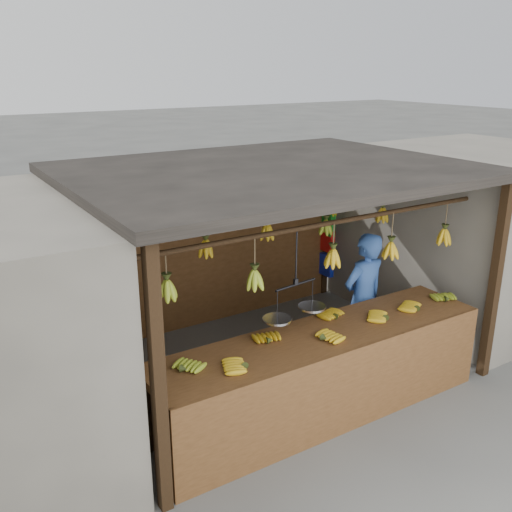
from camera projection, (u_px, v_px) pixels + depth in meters
ground at (269, 365)px, 6.88m from camera, size 80.00×80.00×0.00m
stall at (255, 200)px, 6.51m from camera, size 4.30×3.30×2.40m
neighbor_right at (475, 230)px, 8.32m from camera, size 3.00×3.00×2.30m
counter at (331, 356)px, 5.61m from camera, size 3.65×0.83×0.96m
hanging_bananas at (270, 236)px, 6.37m from camera, size 3.57×2.25×0.38m
balance_scale at (295, 309)px, 5.50m from camera, size 0.73×0.33×0.86m
vendor at (363, 299)px, 6.71m from camera, size 0.62×0.42×1.62m
bag_bundles at (328, 233)px, 8.61m from camera, size 0.08×0.26×1.30m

